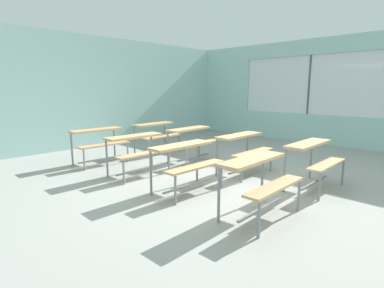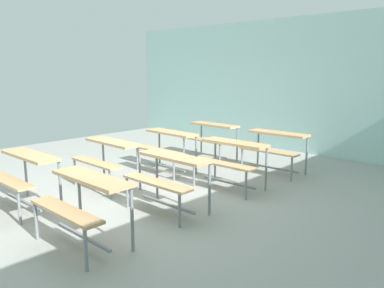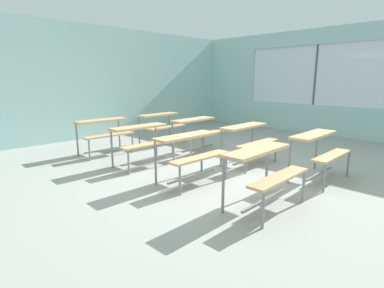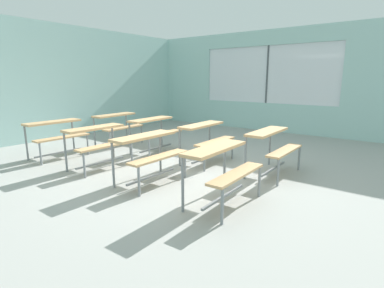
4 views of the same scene
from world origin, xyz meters
TOP-DOWN VIEW (x-y plane):
  - ground at (0.00, 0.00)m, footprint 10.00×9.00m
  - wall_back at (0.00, 4.50)m, footprint 10.00×0.12m
  - wall_right at (5.00, -0.13)m, footprint 0.12×9.00m
  - desk_bench_r0c0 at (-0.65, -1.40)m, footprint 1.11×0.61m
  - desk_bench_r0c1 at (0.90, -1.43)m, footprint 1.11×0.60m
  - desk_bench_r1c0 at (-0.64, -0.07)m, footprint 1.11×0.60m
  - desk_bench_r1c1 at (0.83, -0.13)m, footprint 1.11×0.60m
  - desk_bench_r2c0 at (-0.63, 1.21)m, footprint 1.11×0.61m
  - desk_bench_r2c1 at (0.82, 1.22)m, footprint 1.12×0.62m
  - desk_bench_r3c0 at (-0.69, 2.52)m, footprint 1.11×0.60m
  - desk_bench_r3c1 at (0.85, 2.49)m, footprint 1.12×0.62m

SIDE VIEW (x-z plane):
  - ground at x=0.00m, z-range -0.05..0.00m
  - desk_bench_r0c0 at x=-0.65m, z-range 0.19..0.93m
  - desk_bench_r0c1 at x=0.90m, z-range 0.19..0.93m
  - desk_bench_r1c0 at x=-0.64m, z-range 0.19..0.93m
  - desk_bench_r1c1 at x=0.83m, z-range 0.19..0.93m
  - desk_bench_r2c0 at x=-0.63m, z-range 0.19..0.93m
  - desk_bench_r2c1 at x=0.82m, z-range 0.19..0.93m
  - desk_bench_r3c0 at x=-0.69m, z-range 0.19..0.93m
  - desk_bench_r3c1 at x=0.85m, z-range 0.19..0.93m
  - wall_right at x=5.00m, z-range -0.05..2.95m
  - wall_back at x=0.00m, z-range 0.00..3.00m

